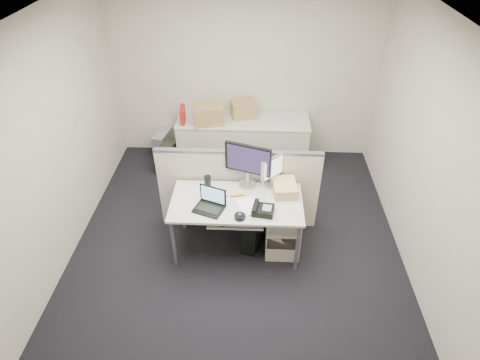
{
  "coord_description": "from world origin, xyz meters",
  "views": [
    {
      "loc": [
        0.2,
        -3.5,
        3.64
      ],
      "look_at": [
        0.03,
        0.15,
        0.92
      ],
      "focal_mm": 30.0,
      "sensor_mm": 36.0,
      "label": 1
    }
  ],
  "objects_px": {
    "desk": "(237,206)",
    "desk_phone": "(263,210)",
    "monitor_main": "(248,166)",
    "laptop": "(208,202)"
  },
  "relations": [
    {
      "from": "desk_phone",
      "to": "desk",
      "type": "bearing_deg",
      "value": 158.15
    },
    {
      "from": "laptop",
      "to": "desk_phone",
      "type": "distance_m",
      "value": 0.61
    },
    {
      "from": "desk",
      "to": "laptop",
      "type": "bearing_deg",
      "value": -152.55
    },
    {
      "from": "desk",
      "to": "monitor_main",
      "type": "relative_size",
      "value": 2.7
    },
    {
      "from": "monitor_main",
      "to": "laptop",
      "type": "distance_m",
      "value": 0.65
    },
    {
      "from": "monitor_main",
      "to": "desk_phone",
      "type": "xyz_separation_m",
      "value": [
        0.18,
        -0.5,
        -0.24
      ]
    },
    {
      "from": "desk",
      "to": "desk_phone",
      "type": "height_order",
      "value": "desk_phone"
    },
    {
      "from": "monitor_main",
      "to": "laptop",
      "type": "relative_size",
      "value": 1.76
    },
    {
      "from": "laptop",
      "to": "desk_phone",
      "type": "height_order",
      "value": "laptop"
    },
    {
      "from": "desk",
      "to": "desk_phone",
      "type": "distance_m",
      "value": 0.36
    }
  ]
}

